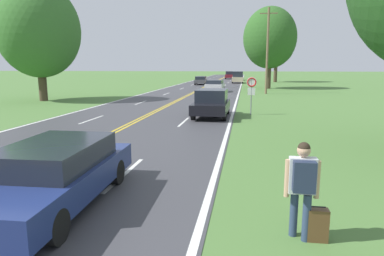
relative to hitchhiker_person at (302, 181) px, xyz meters
The scene contains 14 objects.
hitchhiker_person is the anchor object (origin of this frame).
suitcase 0.80m from the hitchhiker_person, ahead, with size 0.38×0.20×0.61m.
traffic_sign 15.26m from the hitchhiker_person, 92.40° to the left, with size 0.60×0.10×2.27m.
utility_pole_midground 32.02m from the hitchhiker_person, 87.94° to the left, with size 1.80×0.24×8.87m.
tree_left_verge 28.25m from the hitchhiker_person, 130.33° to the left, with size 6.73×6.73×9.70m.
tree_mid_treeline 41.12m from the hitchhiker_person, 87.34° to the left, with size 6.80×6.80×10.42m.
tree_right_cluster 60.60m from the hitchhiker_person, 85.85° to the left, with size 6.45×6.45×10.55m.
car_dark_blue_sedan_nearest 4.97m from the hitchhiker_person, behind, with size 2.09×4.86×1.33m.
car_black_sedan_approaching 14.41m from the hitchhiker_person, 101.69° to the left, with size 1.96×4.31×1.58m.
car_silver_hatchback_mid_near 34.07m from the hitchhiker_person, 97.57° to the left, with size 2.06×3.54×1.35m.
car_dark_grey_hatchback_mid_far 49.87m from the hitchhiker_person, 99.43° to the left, with size 1.84×4.23×1.32m.
car_champagne_van_receding 55.29m from the hitchhiker_person, 92.52° to the left, with size 2.00×4.11×2.02m.
car_red_sedan_distant 68.00m from the hitchhiker_person, 92.35° to the left, with size 1.79×4.27×1.36m.
car_maroon_van_horizon 75.42m from the hitchhiker_person, 93.68° to the left, with size 2.01×4.57×1.75m.
Camera 1 is at (5.78, -1.05, 2.91)m, focal length 32.00 mm.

